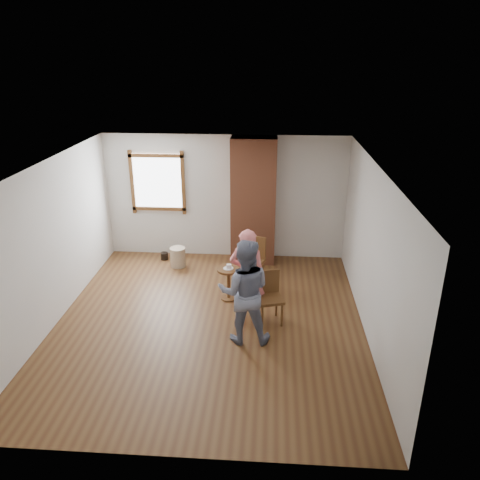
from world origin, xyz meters
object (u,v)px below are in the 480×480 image
at_px(stoneware_crock, 178,257).
at_px(side_table, 228,279).
at_px(dining_chair_right, 269,294).
at_px(person_pink, 247,276).
at_px(man, 244,292).
at_px(dining_chair_left, 252,258).

relative_size(stoneware_crock, side_table, 0.67).
xyz_separation_m(dining_chair_right, person_pink, (-0.35, -0.01, 0.32)).
bearing_deg(stoneware_crock, person_pink, -51.82).
bearing_deg(stoneware_crock, man, -58.86).
height_order(dining_chair_right, person_pink, person_pink).
bearing_deg(dining_chair_left, dining_chair_right, -54.50).
bearing_deg(dining_chair_right, stoneware_crock, 118.37).
bearing_deg(dining_chair_left, stoneware_crock, 178.93).
xyz_separation_m(dining_chair_left, dining_chair_right, (0.33, -1.30, -0.04)).
height_order(stoneware_crock, side_table, side_table).
distance_m(stoneware_crock, dining_chair_right, 2.72).
xyz_separation_m(side_table, man, (0.36, -1.24, 0.42)).
relative_size(dining_chair_right, man, 0.52).
height_order(stoneware_crock, dining_chair_left, dining_chair_left).
relative_size(stoneware_crock, dining_chair_right, 0.47).
bearing_deg(stoneware_crock, dining_chair_right, -45.87).
relative_size(side_table, man, 0.36).
relative_size(dining_chair_right, side_table, 1.44).
bearing_deg(dining_chair_right, side_table, 121.75).
bearing_deg(person_pink, side_table, -51.53).
height_order(side_table, person_pink, person_pink).
distance_m(stoneware_crock, side_table, 1.75).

